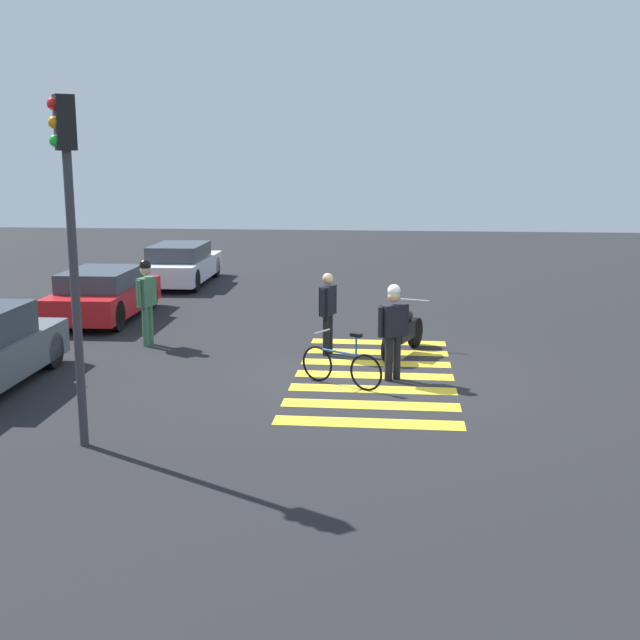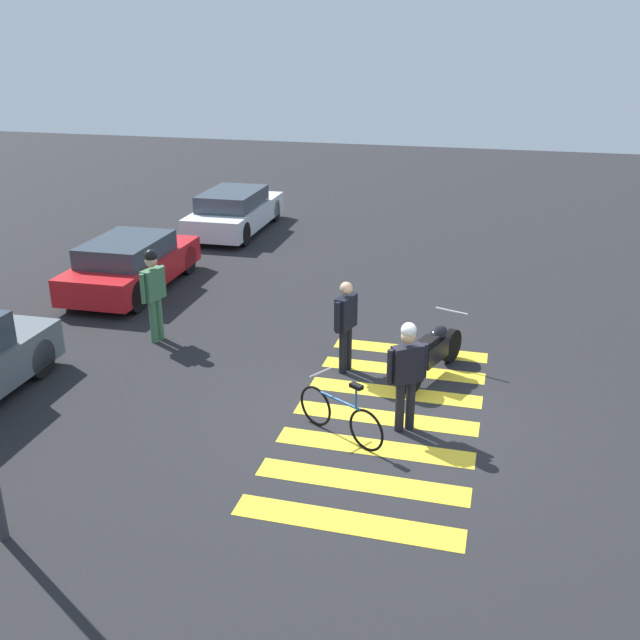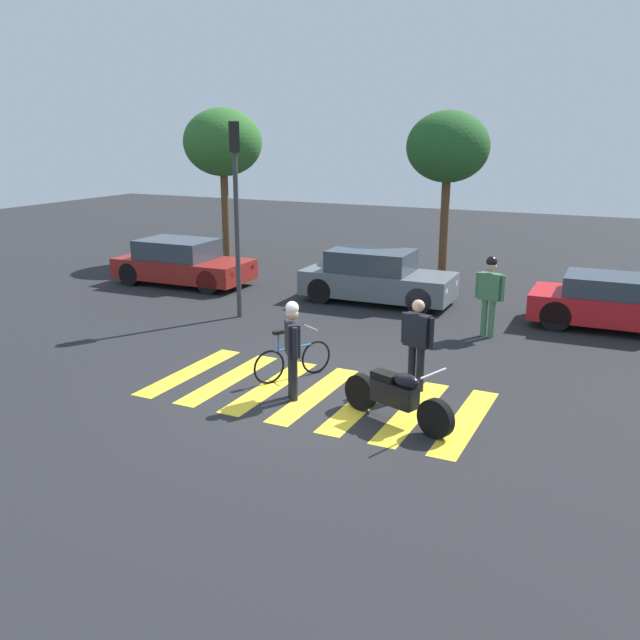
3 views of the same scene
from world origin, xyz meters
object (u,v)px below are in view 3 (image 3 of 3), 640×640
leaning_bicycle (293,360)px  officer_on_foot (417,339)px  car_red_convertible (621,304)px  police_motorcycle (396,396)px  traffic_light_pole (236,190)px  pedestrian_bystander (490,290)px  officer_by_motorcycle (292,344)px  car_grey_coupe (376,278)px  car_maroon_wagon (182,263)px

leaning_bicycle → officer_on_foot: officer_on_foot is taller
leaning_bicycle → car_red_convertible: (5.32, 6.28, 0.26)m
police_motorcycle → traffic_light_pole: bearing=142.3°
police_motorcycle → officer_on_foot: bearing=96.6°
pedestrian_bystander → car_red_convertible: (2.65, 1.96, -0.46)m
car_red_convertible → leaning_bicycle: bearing=-130.3°
police_motorcycle → pedestrian_bystander: size_ratio=1.12×
officer_by_motorcycle → pedestrian_bystander: (2.20, 5.21, 0.08)m
car_grey_coupe → traffic_light_pole: 4.56m
police_motorcycle → car_red_convertible: bearing=68.6°
leaning_bicycle → officer_by_motorcycle: bearing=-61.8°
traffic_light_pole → pedestrian_bystander: bearing=9.2°
leaning_bicycle → pedestrian_bystander: 5.13m
leaning_bicycle → traffic_light_pole: (-3.30, 3.36, 2.77)m
officer_on_foot → car_maroon_wagon: bearing=149.5°
car_maroon_wagon → traffic_light_pole: size_ratio=0.88×
officer_on_foot → traffic_light_pole: (-5.56, 2.91, 2.18)m
car_maroon_wagon → traffic_light_pole: traffic_light_pole is taller
leaning_bicycle → pedestrian_bystander: (2.68, 4.32, 0.71)m
officer_on_foot → officer_by_motorcycle: bearing=-143.3°
car_maroon_wagon → traffic_light_pole: bearing=-34.5°
police_motorcycle → car_maroon_wagon: bearing=143.5°
officer_on_foot → pedestrian_bystander: (0.41, 3.88, 0.13)m
officer_by_motorcycle → car_red_convertible: 8.66m
police_motorcycle → car_red_convertible: 7.90m
officer_on_foot → car_grey_coupe: 6.57m
car_maroon_wagon → traffic_light_pole: (3.59, -2.47, 2.48)m
car_maroon_wagon → car_grey_coupe: car_grey_coupe is taller
leaning_bicycle → officer_by_motorcycle: size_ratio=0.84×
leaning_bicycle → officer_by_motorcycle: officer_by_motorcycle is taller
police_motorcycle → leaning_bicycle: 2.66m
car_red_convertible → traffic_light_pole: 9.44m
officer_on_foot → officer_by_motorcycle: size_ratio=0.96×
car_grey_coupe → pedestrian_bystander: bearing=-29.2°
officer_on_foot → car_maroon_wagon: size_ratio=0.40×
officer_by_motorcycle → car_maroon_wagon: bearing=137.7°
car_red_convertible → police_motorcycle: bearing=-111.4°
leaning_bicycle → car_maroon_wagon: 9.03m
leaning_bicycle → car_grey_coupe: bearing=97.1°
leaning_bicycle → pedestrian_bystander: size_ratio=0.80×
officer_on_foot → officer_by_motorcycle: 2.23m
officer_on_foot → pedestrian_bystander: 3.90m
leaning_bicycle → car_grey_coupe: car_grey_coupe is taller
car_grey_coupe → traffic_light_pole: (-2.52, -2.90, 2.45)m
pedestrian_bystander → car_grey_coupe: size_ratio=0.45×
police_motorcycle → officer_on_foot: size_ratio=1.23×
police_motorcycle → officer_on_foot: 1.61m
car_grey_coupe → car_red_convertible: (6.11, 0.02, -0.06)m
car_maroon_wagon → car_grey_coupe: 6.13m
officer_by_motorcycle → pedestrian_bystander: bearing=67.1°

